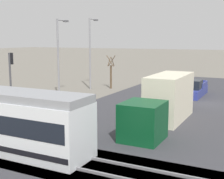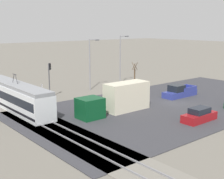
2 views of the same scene
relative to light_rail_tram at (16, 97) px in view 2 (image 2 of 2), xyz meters
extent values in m
plane|color=slate|center=(-10.50, -17.96, -1.72)|extent=(320.00, 320.00, 0.00)
cube|color=#38383D|center=(-10.50, -17.96, -1.68)|extent=(20.99, 42.71, 0.08)
cube|color=gray|center=(-10.50, 0.00, -1.68)|extent=(71.23, 4.40, 0.08)
cube|color=gray|center=(-10.50, -0.72, -1.57)|extent=(69.81, 0.10, 0.14)
cube|color=gray|center=(-10.50, 0.72, -1.57)|extent=(69.81, 0.10, 0.14)
cube|color=white|center=(0.00, 0.00, -0.16)|extent=(15.75, 2.59, 2.96)
cube|color=black|center=(0.00, 0.00, 0.19)|extent=(15.27, 2.62, 0.99)
cube|color=black|center=(0.00, 0.00, -1.08)|extent=(15.59, 2.63, 0.28)
cube|color=gray|center=(0.00, 0.00, 1.53)|extent=(15.75, 2.38, 0.42)
cylinder|color=#2D2D33|center=(-0.45, 0.00, 2.29)|extent=(0.66, 0.07, 1.15)
cylinder|color=#2D2D33|center=(0.45, 0.00, 2.29)|extent=(0.66, 0.07, 1.15)
cube|color=#2D2D33|center=(0.00, 0.00, 2.84)|extent=(1.10, 0.08, 0.06)
cube|color=#0C4723|center=(-9.06, -4.91, -0.45)|extent=(2.40, 2.73, 2.37)
cube|color=beige|center=(-9.06, -10.55, 0.10)|extent=(2.40, 5.81, 3.49)
cube|color=#196B38|center=(-7.85, -10.55, 0.45)|extent=(0.02, 2.90, 0.87)
cube|color=navy|center=(-8.58, -21.74, -1.20)|extent=(2.00, 5.87, 0.88)
cube|color=black|center=(-8.58, -20.92, -0.28)|extent=(1.84, 2.00, 0.95)
cube|color=navy|center=(-7.66, -22.98, -0.50)|extent=(0.12, 2.94, 0.51)
cube|color=navy|center=(-9.50, -22.98, -0.50)|extent=(0.12, 2.94, 0.51)
cube|color=navy|center=(-8.58, -24.56, -0.50)|extent=(1.84, 0.23, 0.51)
cube|color=red|center=(-7.80, -24.65, -0.93)|extent=(0.14, 0.04, 0.18)
cube|color=maroon|center=(-17.69, -13.58, -1.20)|extent=(1.75, 4.47, 0.88)
cube|color=black|center=(-17.69, -13.58, -0.43)|extent=(1.51, 2.33, 0.65)
cylinder|color=#47474C|center=(3.16, -6.42, 0.85)|extent=(0.16, 0.16, 5.14)
cube|color=black|center=(3.16, -6.60, 2.95)|extent=(0.28, 0.22, 0.95)
sphere|color=red|center=(3.16, -6.72, 3.27)|extent=(0.18, 0.18, 0.18)
sphere|color=#3C2C06|center=(3.16, -6.72, 2.95)|extent=(0.18, 0.18, 0.18)
sphere|color=black|center=(3.16, -6.72, 2.63)|extent=(0.18, 0.18, 0.18)
cylinder|color=brown|center=(2.10, -22.62, -0.24)|extent=(0.24, 0.24, 2.96)
cylinder|color=brown|center=(2.35, -22.62, 1.70)|extent=(0.09, 0.84, 1.14)
cylinder|color=brown|center=(2.10, -22.37, 1.81)|extent=(1.01, 0.09, 1.38)
cylinder|color=brown|center=(1.85, -22.62, 1.70)|extent=(0.09, 0.84, 1.14)
cylinder|color=brown|center=(2.10, -22.87, 1.81)|extent=(1.01, 0.09, 1.38)
cylinder|color=gray|center=(4.26, -14.51, 2.45)|extent=(0.20, 0.20, 8.34)
cylinder|color=gray|center=(4.26, -15.31, 6.50)|extent=(0.12, 1.60, 0.12)
cube|color=#515156|center=(4.26, -16.06, 6.44)|extent=(0.36, 0.60, 0.18)
cylinder|color=gray|center=(4.25, -21.10, 2.68)|extent=(0.20, 0.20, 8.80)
cylinder|color=gray|center=(4.25, -21.90, 6.96)|extent=(0.12, 1.60, 0.12)
cube|color=#515156|center=(4.25, -22.65, 6.90)|extent=(0.36, 0.60, 0.18)
cylinder|color=gray|center=(1.56, -4.37, -0.43)|extent=(0.06, 0.06, 2.58)
cube|color=white|center=(1.56, -4.40, 0.64)|extent=(0.32, 0.02, 0.44)
cube|color=red|center=(1.56, -4.41, 0.64)|extent=(0.31, 0.01, 0.10)
camera|label=1|loc=(-15.67, 12.53, 4.53)|focal=50.00mm
camera|label=2|loc=(-37.07, 15.10, 8.77)|focal=50.00mm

